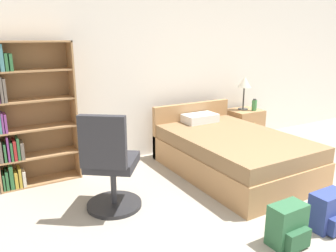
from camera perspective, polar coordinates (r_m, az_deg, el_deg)
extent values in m
cube|color=white|center=(4.93, -1.13, 10.08)|extent=(9.00, 0.06, 2.60)
cube|color=#AD7F51|center=(4.26, -16.07, 2.58)|extent=(0.02, 0.29, 1.70)
cube|color=#936C45|center=(4.31, -22.41, 2.17)|extent=(0.93, 0.01, 1.70)
cube|color=#AD7F51|center=(4.43, -21.06, -8.83)|extent=(0.89, 0.28, 0.02)
cube|color=#2D6638|center=(4.34, -26.73, -8.50)|extent=(0.02, 0.22, 0.19)
cube|color=#2D6638|center=(4.33, -26.28, -8.25)|extent=(0.03, 0.21, 0.22)
cube|color=#2D6638|center=(4.32, -25.68, -7.79)|extent=(0.04, 0.21, 0.28)
cube|color=gold|center=(4.31, -24.96, -8.37)|extent=(0.04, 0.16, 0.19)
cube|color=gold|center=(4.32, -24.42, -7.99)|extent=(0.03, 0.19, 0.23)
cube|color=beige|center=(4.32, -23.83, -8.21)|extent=(0.04, 0.17, 0.19)
cube|color=#AD7F51|center=(4.31, -21.48, -4.68)|extent=(0.89, 0.28, 0.02)
cube|color=#665B51|center=(4.21, -27.22, -3.83)|extent=(0.04, 0.22, 0.25)
cube|color=#2D6638|center=(4.19, -26.56, -4.11)|extent=(0.02, 0.16, 0.21)
cube|color=#7A387F|center=(4.19, -26.14, -3.49)|extent=(0.02, 0.19, 0.29)
cube|color=#2D6638|center=(4.21, -25.65, -3.86)|extent=(0.02, 0.21, 0.22)
cube|color=maroon|center=(4.20, -25.17, -3.72)|extent=(0.03, 0.19, 0.24)
cube|color=#2D6638|center=(4.20, -24.69, -3.49)|extent=(0.03, 0.18, 0.26)
cube|color=#665B51|center=(4.23, -24.13, -3.77)|extent=(0.04, 0.21, 0.20)
cube|color=#AD7F51|center=(4.21, -21.92, -0.31)|extent=(0.89, 0.28, 0.02)
cube|color=#7A387F|center=(4.11, -26.91, 0.57)|extent=(0.02, 0.19, 0.23)
cube|color=#7A387F|center=(4.12, -26.48, 0.53)|extent=(0.03, 0.20, 0.21)
cube|color=#AD7F51|center=(4.14, -22.38, 4.24)|extent=(0.89, 0.28, 0.02)
cube|color=#665B51|center=(4.04, -27.10, 5.67)|extent=(0.03, 0.18, 0.28)
cube|color=#665B51|center=(4.06, -26.62, 5.61)|extent=(0.03, 0.21, 0.26)
cube|color=#AD7F51|center=(4.10, -22.86, 8.91)|extent=(0.89, 0.28, 0.02)
cube|color=teal|center=(4.03, -27.13, 10.56)|extent=(0.04, 0.21, 0.29)
cube|color=#2D6638|center=(4.04, -26.42, 9.95)|extent=(0.03, 0.22, 0.19)
cube|color=#2D6638|center=(4.02, -25.75, 9.99)|extent=(0.03, 0.18, 0.19)
cube|color=#AD7F51|center=(4.08, -23.32, 13.37)|extent=(0.93, 0.29, 0.02)
cube|color=#AD7F51|center=(4.41, 11.14, -5.90)|extent=(1.32, 2.00, 0.34)
cube|color=olive|center=(4.32, 11.31, -2.63)|extent=(1.29, 1.96, 0.18)
cube|color=#AD7F51|center=(5.06, 4.16, -0.31)|extent=(1.32, 0.08, 0.78)
cube|color=white|center=(4.85, 5.59, 1.38)|extent=(0.50, 0.30, 0.12)
cylinder|color=#232326|center=(3.62, -9.31, -13.31)|extent=(0.58, 0.58, 0.04)
cylinder|color=#333338|center=(3.52, -9.46, -10.08)|extent=(0.06, 0.06, 0.41)
cube|color=#2D2D33|center=(3.42, -9.65, -6.22)|extent=(0.67, 0.67, 0.10)
cube|color=#2D2D33|center=(3.07, -11.31, -2.79)|extent=(0.40, 0.33, 0.51)
cube|color=#AD7F51|center=(5.64, 13.04, -0.12)|extent=(0.53, 0.46, 0.58)
sphere|color=tan|center=(5.44, 14.83, 0.49)|extent=(0.02, 0.02, 0.02)
cylinder|color=#333333|center=(5.57, 12.91, 2.89)|extent=(0.17, 0.17, 0.02)
cylinder|color=#333333|center=(5.54, 13.02, 4.77)|extent=(0.02, 0.02, 0.35)
cone|color=beige|center=(5.50, 13.19, 7.48)|extent=(0.21, 0.21, 0.18)
cylinder|color=#3F8C4C|center=(5.54, 14.80, 3.50)|extent=(0.08, 0.08, 0.17)
cylinder|color=#2D2D33|center=(5.52, 14.86, 4.48)|extent=(0.05, 0.05, 0.02)
cube|color=navy|center=(3.48, 26.10, -13.04)|extent=(0.36, 0.19, 0.36)
cube|color=#2D603D|center=(3.10, 19.99, -15.79)|extent=(0.32, 0.19, 0.37)
cube|color=#275234|center=(3.08, 21.72, -17.99)|extent=(0.25, 0.07, 0.17)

